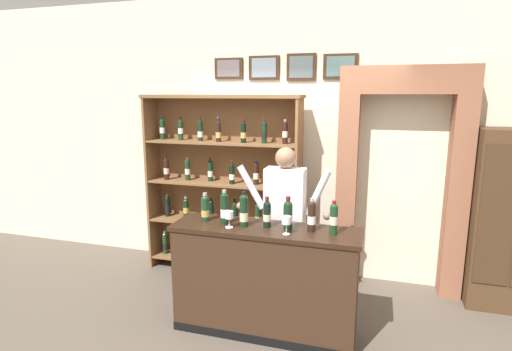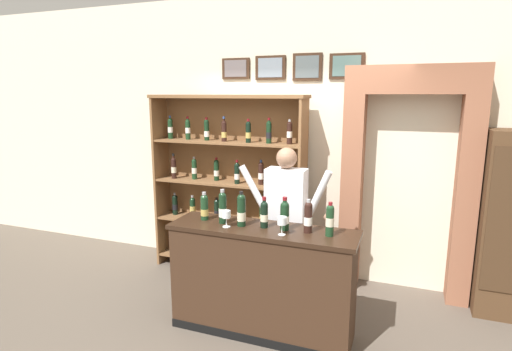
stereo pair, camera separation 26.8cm
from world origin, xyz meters
TOP-DOWN VIEW (x-y plane):
  - ground_plane at (0.00, 0.00)m, footprint 14.00×14.00m
  - back_wall at (-0.00, 1.53)m, footprint 12.00×0.19m
  - wine_shelf at (-0.80, 1.17)m, footprint 1.94×0.37m
  - archway_doorway at (1.25, 1.38)m, footprint 1.38×0.45m
  - side_cabinet at (2.31, 1.19)m, footprint 0.71×0.48m
  - tasting_counter at (0.06, -0.00)m, footprint 1.72×0.49m
  - shopkeeper at (0.11, 0.57)m, footprint 1.00×0.22m
  - tasting_bottle_riserva at (-0.54, 0.03)m, footprint 0.07×0.07m
  - tasting_bottle_prosecco at (-0.33, 0.00)m, footprint 0.07×0.07m
  - tasting_bottle_vin_santo at (-0.14, -0.01)m, footprint 0.08×0.08m
  - tasting_bottle_bianco at (0.07, 0.02)m, footprint 0.07×0.07m
  - tasting_bottle_super_tuscan at (0.26, 0.02)m, footprint 0.08×0.08m
  - tasting_bottle_brunello at (0.47, 0.02)m, footprint 0.07×0.07m
  - tasting_bottle_chianti at (0.67, 0.00)m, footprint 0.07×0.07m
  - wine_glass_right at (0.28, -0.12)m, footprint 0.08×0.08m
  - wine_glass_spare at (-0.25, -0.09)m, footprint 0.08×0.08m

SIDE VIEW (x-z plane):
  - ground_plane at x=0.00m, z-range -0.02..0.00m
  - tasting_counter at x=0.06m, z-range 0.00..1.02m
  - side_cabinet at x=2.31m, z-range 0.00..1.87m
  - shopkeeper at x=0.11m, z-range 0.20..1.88m
  - wine_glass_spare at x=-0.25m, z-range 1.06..1.21m
  - wine_glass_right at x=0.28m, z-range 1.06..1.22m
  - wine_shelf at x=-0.80m, z-range 0.05..2.24m
  - tasting_bottle_riserva at x=-0.54m, z-range 1.01..1.28m
  - tasting_bottle_bianco at x=0.07m, z-range 1.01..1.29m
  - tasting_bottle_super_tuscan at x=0.26m, z-range 1.01..1.31m
  - tasting_bottle_brunello at x=0.47m, z-range 1.01..1.31m
  - tasting_bottle_chianti at x=0.67m, z-range 1.02..1.31m
  - tasting_bottle_vin_santo at x=-0.14m, z-range 1.01..1.33m
  - tasting_bottle_prosecco at x=-0.33m, z-range 1.01..1.33m
  - archway_doorway at x=1.25m, z-range 0.13..2.62m
  - back_wall at x=0.00m, z-range 0.00..3.37m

